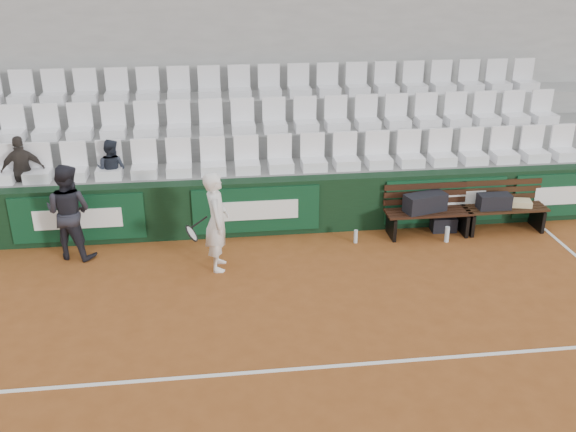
# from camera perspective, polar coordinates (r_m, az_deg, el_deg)

# --- Properties ---
(ground) EXTENTS (80.00, 80.00, 0.00)m
(ground) POSITION_cam_1_polar(r_m,az_deg,el_deg) (8.07, 0.87, -13.46)
(ground) COLOR brown
(ground) RESTS_ON ground
(court_baseline) EXTENTS (18.00, 0.06, 0.01)m
(court_baseline) POSITION_cam_1_polar(r_m,az_deg,el_deg) (8.07, 0.87, -13.44)
(court_baseline) COLOR white
(court_baseline) RESTS_ON ground
(back_barrier) EXTENTS (18.00, 0.34, 1.00)m
(back_barrier) POSITION_cam_1_polar(r_m,az_deg,el_deg) (11.29, -1.54, 0.86)
(back_barrier) COLOR black
(back_barrier) RESTS_ON ground
(grandstand_tier_front) EXTENTS (18.00, 0.95, 1.00)m
(grandstand_tier_front) POSITION_cam_1_polar(r_m,az_deg,el_deg) (11.87, -2.18, 2.01)
(grandstand_tier_front) COLOR gray
(grandstand_tier_front) RESTS_ON ground
(grandstand_tier_mid) EXTENTS (18.00, 0.95, 1.45)m
(grandstand_tier_mid) POSITION_cam_1_polar(r_m,az_deg,el_deg) (12.68, -2.57, 4.52)
(grandstand_tier_mid) COLOR gray
(grandstand_tier_mid) RESTS_ON ground
(grandstand_tier_back) EXTENTS (18.00, 0.95, 1.90)m
(grandstand_tier_back) POSITION_cam_1_polar(r_m,az_deg,el_deg) (13.51, -2.92, 6.73)
(grandstand_tier_back) COLOR gray
(grandstand_tier_back) RESTS_ON ground
(grandstand_rear_wall) EXTENTS (18.00, 0.30, 4.40)m
(grandstand_rear_wall) POSITION_cam_1_polar(r_m,az_deg,el_deg) (13.82, -3.24, 12.44)
(grandstand_rear_wall) COLOR #9A9997
(grandstand_rear_wall) RESTS_ON ground
(seat_row_front) EXTENTS (11.90, 0.44, 0.63)m
(seat_row_front) POSITION_cam_1_polar(r_m,az_deg,el_deg) (11.43, -2.16, 5.49)
(seat_row_front) COLOR white
(seat_row_front) RESTS_ON grandstand_tier_front
(seat_row_mid) EXTENTS (11.90, 0.44, 0.63)m
(seat_row_mid) POSITION_cam_1_polar(r_m,az_deg,el_deg) (12.21, -2.59, 8.87)
(seat_row_mid) COLOR white
(seat_row_mid) RESTS_ON grandstand_tier_mid
(seat_row_back) EXTENTS (11.90, 0.44, 0.63)m
(seat_row_back) POSITION_cam_1_polar(r_m,az_deg,el_deg) (13.03, -2.98, 11.84)
(seat_row_back) COLOR silver
(seat_row_back) RESTS_ON grandstand_tier_back
(bench_left) EXTENTS (1.50, 0.56, 0.45)m
(bench_left) POSITION_cam_1_polar(r_m,az_deg,el_deg) (11.57, 12.27, -0.60)
(bench_left) COLOR black
(bench_left) RESTS_ON ground
(bench_right) EXTENTS (1.50, 0.56, 0.45)m
(bench_right) POSITION_cam_1_polar(r_m,az_deg,el_deg) (12.12, 18.57, -0.21)
(bench_right) COLOR #331D0F
(bench_right) RESTS_ON ground
(sports_bag_left) EXTENTS (0.79, 0.50, 0.31)m
(sports_bag_left) POSITION_cam_1_polar(r_m,az_deg,el_deg) (11.43, 12.09, 1.18)
(sports_bag_left) COLOR black
(sports_bag_left) RESTS_ON bench_left
(sports_bag_right) EXTENTS (0.57, 0.27, 0.27)m
(sports_bag_right) POSITION_cam_1_polar(r_m,az_deg,el_deg) (11.86, 17.85, 1.25)
(sports_bag_right) COLOR black
(sports_bag_right) RESTS_ON bench_right
(towel) EXTENTS (0.43, 0.35, 0.10)m
(towel) POSITION_cam_1_polar(r_m,az_deg,el_deg) (12.16, 19.93, 1.11)
(towel) COLOR beige
(towel) RESTS_ON bench_right
(sports_bag_ground) EXTENTS (0.45, 0.29, 0.27)m
(sports_bag_ground) POSITION_cam_1_polar(r_m,az_deg,el_deg) (11.83, 13.65, -0.68)
(sports_bag_ground) COLOR black
(sports_bag_ground) RESTS_ON ground
(water_bottle_near) EXTENTS (0.07, 0.07, 0.24)m
(water_bottle_near) POSITION_cam_1_polar(r_m,az_deg,el_deg) (11.12, 6.04, -1.81)
(water_bottle_near) COLOR silver
(water_bottle_near) RESTS_ON ground
(water_bottle_far) EXTENTS (0.08, 0.08, 0.28)m
(water_bottle_far) POSITION_cam_1_polar(r_m,az_deg,el_deg) (11.42, 13.95, -1.59)
(water_bottle_far) COLOR silver
(water_bottle_far) RESTS_ON ground
(tennis_player) EXTENTS (0.70, 0.60, 1.61)m
(tennis_player) POSITION_cam_1_polar(r_m,az_deg,el_deg) (10.01, -6.36, -0.48)
(tennis_player) COLOR white
(tennis_player) RESTS_ON ground
(ball_kid) EXTENTS (0.93, 0.83, 1.59)m
(ball_kid) POSITION_cam_1_polar(r_m,az_deg,el_deg) (10.90, -18.91, 0.36)
(ball_kid) COLOR black
(ball_kid) RESTS_ON ground
(spectator_b) EXTENTS (0.77, 0.44, 1.24)m
(spectator_b) POSITION_cam_1_polar(r_m,az_deg,el_deg) (11.80, -22.82, 5.77)
(spectator_b) COLOR #2F2A26
(spectator_b) RESTS_ON grandstand_tier_front
(spectator_c) EXTENTS (0.66, 0.59, 1.12)m
(spectator_c) POSITION_cam_1_polar(r_m,az_deg,el_deg) (11.50, -15.63, 6.03)
(spectator_c) COLOR #1E232E
(spectator_c) RESTS_ON grandstand_tier_front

